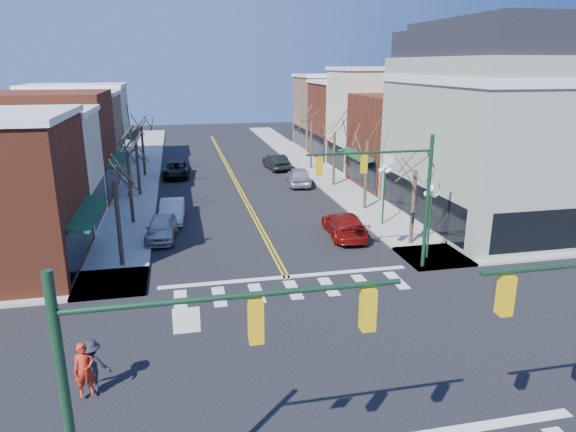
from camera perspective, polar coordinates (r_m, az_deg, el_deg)
ground at (r=19.99m, az=4.65°, el=-15.46°), size 160.00×160.00×0.00m
sidewalk_left at (r=37.85m, az=-17.22°, el=-0.33°), size 3.50×70.00×0.15m
sidewalk_right at (r=40.13m, az=8.45°, el=1.19°), size 3.50×70.00×0.15m
bldg_left_stucco_a at (r=37.79m, az=-28.01°, el=4.19°), size 10.00×7.00×7.50m
bldg_left_brick_b at (r=45.35m, az=-25.51°, el=6.92°), size 10.00×9.00×8.50m
bldg_left_tan at (r=53.38m, az=-23.55°, el=7.99°), size 10.00×7.50×7.80m
bldg_left_stucco_b at (r=60.93m, az=-22.24°, el=9.23°), size 10.00×8.00×8.20m
bldg_right_brick_a at (r=47.17m, az=13.98°, el=8.04°), size 10.00×8.50×8.00m
bldg_right_stucco at (r=54.07m, az=10.46°, el=10.35°), size 10.00×7.00×10.00m
bldg_right_brick_b at (r=61.10m, az=7.72°, el=10.45°), size 10.00×8.00×8.50m
bldg_right_tan at (r=68.62m, az=5.45°, el=11.38°), size 10.00×8.00×9.00m
victorian_corner at (r=37.72m, az=23.15°, el=9.27°), size 12.25×14.25×13.30m
traffic_mast_near_left at (r=10.57m, az=-13.21°, el=-17.65°), size 6.60×0.28×7.20m
traffic_mast_far_right at (r=26.52m, az=11.82°, el=3.41°), size 6.60×0.28×7.20m
lamppost_corner at (r=29.04m, az=15.55°, el=0.72°), size 0.36×0.36×4.33m
lamppost_midblock at (r=34.74m, az=10.66°, el=3.59°), size 0.36×0.36×4.33m
tree_left_a at (r=28.58m, az=-18.29°, el=-0.98°), size 0.24×0.24×4.76m
tree_left_b at (r=36.24m, az=-17.12°, el=2.95°), size 0.24×0.24×5.04m
tree_left_c at (r=44.10m, az=-16.32°, el=5.02°), size 0.24×0.24×4.55m
tree_left_d at (r=51.93m, az=-15.79°, el=6.91°), size 0.24×0.24×4.90m
tree_right_a at (r=31.45m, az=13.71°, el=0.82°), size 0.24×0.24×4.62m
tree_right_b at (r=38.51m, az=8.64°, el=4.38°), size 0.24×0.24×5.18m
tree_right_c at (r=45.97m, az=5.12°, el=6.24°), size 0.24×0.24×4.83m
tree_right_d at (r=53.54m, az=2.59°, el=7.83°), size 0.24×0.24×4.97m
car_left_near at (r=33.00m, az=-13.89°, el=-1.30°), size 2.18×4.51×1.48m
car_left_mid at (r=36.69m, az=-12.78°, el=0.58°), size 1.80×4.60×1.49m
car_left_far at (r=51.06m, az=-12.29°, el=5.03°), size 2.76×5.36×1.45m
car_right_near at (r=32.80m, az=6.29°, el=-0.96°), size 2.54×5.44×1.53m
car_right_mid at (r=46.54m, az=1.19°, el=4.45°), size 2.57×5.10×1.67m
car_right_far at (r=53.64m, az=-1.35°, el=6.02°), size 2.22×4.95×1.58m
pedestrian_red_a at (r=18.53m, az=-21.67°, el=-15.58°), size 0.77×0.61×1.86m
pedestrian_dark_b at (r=18.70m, az=-20.95°, el=-15.27°), size 1.23×0.79×1.82m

